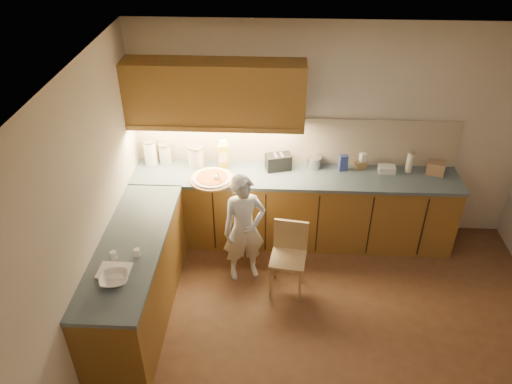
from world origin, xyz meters
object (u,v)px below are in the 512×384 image
pizza_on_board (212,179)px  child (244,229)px  oil_jug (223,155)px  wooden_chair (289,252)px  toaster (278,162)px

pizza_on_board → child: 0.72m
pizza_on_board → oil_jug: bearing=71.0°
child → oil_jug: size_ratio=3.65×
oil_jug → pizza_on_board: bearing=-109.0°
child → wooden_chair: child is taller
wooden_chair → oil_jug: (-0.78, 0.97, 0.61)m
pizza_on_board → wooden_chair: 1.21m
wooden_chair → oil_jug: bearing=136.7°
wooden_chair → child: bearing=170.3°
oil_jug → toaster: (0.64, -0.00, -0.07)m
pizza_on_board → wooden_chair: bearing=-37.5°
pizza_on_board → wooden_chair: size_ratio=0.62×
pizza_on_board → oil_jug: size_ratio=1.43×
child → wooden_chair: bearing=-36.3°
wooden_chair → oil_jug: size_ratio=2.29×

